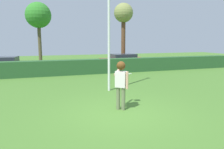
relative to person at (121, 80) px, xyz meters
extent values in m
plane|color=#46742B|center=(-0.14, -0.35, -1.12)|extent=(60.00, 60.00, 0.00)
cylinder|color=#697450|center=(-0.08, 0.06, -0.70)|extent=(0.14, 0.14, 0.84)
cylinder|color=#697450|center=(0.07, -0.07, -0.70)|extent=(0.14, 0.14, 0.84)
cube|color=silver|center=(-0.01, -0.01, 0.01)|extent=(0.43, 0.42, 0.58)
cylinder|color=tan|center=(0.00, 0.36, 0.25)|extent=(0.48, 0.52, 0.30)
cylinder|color=tan|center=(0.17, -0.17, -0.01)|extent=(0.09, 0.09, 0.62)
sphere|color=tan|center=(-0.01, -0.01, 0.47)|extent=(0.22, 0.22, 0.22)
sphere|color=#4D2E12|center=(-0.01, -0.01, 0.50)|extent=(0.32, 0.32, 0.32)
cylinder|color=white|center=(0.48, 0.48, 0.11)|extent=(0.28, 0.27, 0.10)
cylinder|color=silver|center=(0.51, 2.99, 2.37)|extent=(0.12, 0.12, 6.97)
cube|color=#28542A|center=(-0.14, 8.64, -0.57)|extent=(27.52, 0.90, 1.09)
cube|color=black|center=(-5.52, 11.19, -0.54)|extent=(4.40, 2.29, 0.55)
cube|color=#2D333D|center=(-5.52, 11.19, -0.07)|extent=(2.40, 1.86, 0.40)
cylinder|color=black|center=(-3.95, 11.82, -0.82)|extent=(0.61, 0.19, 0.60)
cylinder|color=black|center=(-4.19, 10.13, -0.82)|extent=(0.61, 0.19, 0.60)
cube|color=#B21E1E|center=(4.60, 11.45, -0.54)|extent=(4.30, 1.98, 0.55)
cube|color=#2D333D|center=(4.60, 11.45, -0.07)|extent=(2.30, 1.71, 0.40)
cylinder|color=black|center=(6.01, 12.39, -0.82)|extent=(0.61, 0.14, 0.60)
cylinder|color=black|center=(6.13, 10.70, -0.82)|extent=(0.61, 0.14, 0.60)
cylinder|color=black|center=(3.08, 12.20, -0.82)|extent=(0.61, 0.14, 0.60)
cylinder|color=black|center=(3.19, 10.50, -0.82)|extent=(0.61, 0.14, 0.60)
cylinder|color=brown|center=(5.45, 13.56, 1.02)|extent=(0.43, 0.43, 4.26)
sphere|color=olive|center=(5.45, 13.56, 4.11)|extent=(1.93, 1.93, 1.93)
cylinder|color=brown|center=(-2.69, 16.97, 1.02)|extent=(0.35, 0.35, 4.27)
sphere|color=#318028|center=(-2.69, 16.97, 3.95)|extent=(2.64, 2.64, 2.64)
camera|label=1|loc=(-2.70, -7.01, 1.40)|focal=34.17mm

